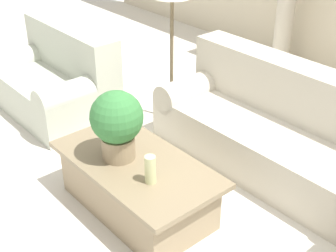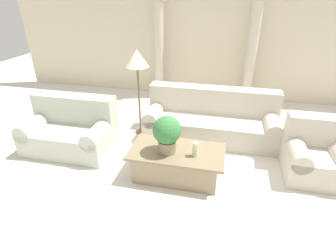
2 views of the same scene
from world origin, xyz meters
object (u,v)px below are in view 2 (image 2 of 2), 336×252
armchair (316,154)px  potted_plant (167,133)px  loveseat (71,130)px  floor_lamp (137,62)px  coffee_table (177,163)px  sofa_long (211,120)px

armchair → potted_plant: bearing=-165.0°
loveseat → armchair: loveseat is taller
potted_plant → floor_lamp: size_ratio=0.34×
loveseat → coffee_table: bearing=-11.2°
armchair → loveseat: bearing=-178.2°
sofa_long → loveseat: 2.46m
sofa_long → coffee_table: sofa_long is taller
potted_plant → floor_lamp: bearing=123.3°
sofa_long → armchair: size_ratio=2.76×
loveseat → armchair: size_ratio=1.69×
floor_lamp → armchair: size_ratio=1.85×
coffee_table → potted_plant: potted_plant is taller
floor_lamp → armchair: (2.88, -0.66, -1.02)m
sofa_long → loveseat: same height
loveseat → floor_lamp: floor_lamp is taller
coffee_table → sofa_long: bearing=73.9°
loveseat → potted_plant: bearing=-13.8°
sofa_long → coffee_table: size_ratio=1.76×
loveseat → coffee_table: size_ratio=1.07×
potted_plant → armchair: size_ratio=0.63×
potted_plant → floor_lamp: floor_lamp is taller
sofa_long → armchair: 1.77m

